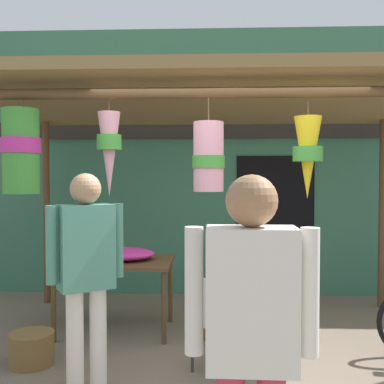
# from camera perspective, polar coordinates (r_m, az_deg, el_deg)

# --- Properties ---
(ground_plane) EXTENTS (30.00, 30.00, 0.00)m
(ground_plane) POSITION_cam_1_polar(r_m,az_deg,el_deg) (4.48, 4.50, -20.45)
(ground_plane) COLOR #756656
(shop_facade) EXTENTS (11.77, 0.29, 3.82)m
(shop_facade) POSITION_cam_1_polar(r_m,az_deg,el_deg) (6.77, 3.79, 3.63)
(shop_facade) COLOR #387056
(shop_facade) RESTS_ON ground_plane
(market_stall_canopy) EXTENTS (4.94, 2.38, 2.75)m
(market_stall_canopy) POSITION_cam_1_polar(r_m,az_deg,el_deg) (5.03, 2.55, 9.90)
(market_stall_canopy) COLOR brown
(market_stall_canopy) RESTS_ON ground_plane
(display_table) EXTENTS (1.24, 0.82, 0.79)m
(display_table) POSITION_cam_1_polar(r_m,az_deg,el_deg) (5.20, -9.41, -9.20)
(display_table) COLOR brown
(display_table) RESTS_ON ground_plane
(flower_heap_on_table) EXTENTS (0.76, 0.53, 0.13)m
(flower_heap_on_table) POSITION_cam_1_polar(r_m,az_deg,el_deg) (5.18, -8.67, -7.56)
(flower_heap_on_table) COLOR #D13399
(flower_heap_on_table) RESTS_ON display_table
(folding_chair) EXTENTS (0.56, 0.56, 0.84)m
(folding_chair) POSITION_cam_1_polar(r_m,az_deg,el_deg) (4.12, 3.00, -15.05)
(folding_chair) COLOR beige
(folding_chair) RESTS_ON ground_plane
(wicker_basket_by_table) EXTENTS (0.40, 0.40, 0.29)m
(wicker_basket_by_table) POSITION_cam_1_polar(r_m,az_deg,el_deg) (4.65, -19.20, -17.81)
(wicker_basket_by_table) COLOR brown
(wicker_basket_by_table) RESTS_ON ground_plane
(wicker_basket_spare) EXTENTS (0.53, 0.53, 0.26)m
(wicker_basket_spare) POSITION_cam_1_polar(r_m,az_deg,el_deg) (5.14, 4.06, -15.91)
(wicker_basket_spare) COLOR brown
(wicker_basket_spare) RESTS_ON ground_plane
(vendor_in_orange) EXTENTS (0.59, 0.23, 1.71)m
(vendor_in_orange) POSITION_cam_1_polar(r_m,az_deg,el_deg) (2.16, 7.32, -16.68)
(vendor_in_orange) COLOR #B23347
(vendor_in_orange) RESTS_ON ground_plane
(customer_foreground) EXTENTS (0.52, 0.40, 1.73)m
(customer_foreground) POSITION_cam_1_polar(r_m,az_deg,el_deg) (3.62, -12.94, -8.90)
(customer_foreground) COLOR silver
(customer_foreground) RESTS_ON ground_plane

